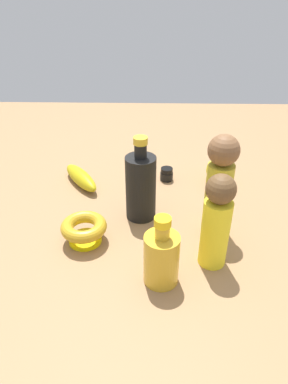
{
  "coord_description": "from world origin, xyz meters",
  "views": [
    {
      "loc": [
        0.02,
        -0.76,
        0.55
      ],
      "look_at": [
        0.0,
        0.0,
        0.07
      ],
      "focal_mm": 32.12,
      "sensor_mm": 36.0,
      "label": 1
    }
  ],
  "objects_px": {
    "banana": "(81,178)",
    "cat_figurine": "(217,171)",
    "bowl": "(84,229)",
    "person_figure_child": "(217,221)",
    "bottle_tall": "(141,186)",
    "person_figure_adult": "(219,183)",
    "nail_polish_jar": "(167,174)",
    "bottle_short": "(161,257)"
  },
  "relations": [
    {
      "from": "bottle_tall",
      "to": "cat_figurine",
      "type": "bearing_deg",
      "value": 39.42
    },
    {
      "from": "person_figure_adult",
      "to": "bottle_tall",
      "type": "relative_size",
      "value": 1.14
    },
    {
      "from": "bottle_tall",
      "to": "bottle_short",
      "type": "relative_size",
      "value": 1.41
    },
    {
      "from": "nail_polish_jar",
      "to": "banana",
      "type": "distance_m",
      "value": 0.27
    },
    {
      "from": "bowl",
      "to": "bottle_tall",
      "type": "relative_size",
      "value": 0.49
    },
    {
      "from": "person_figure_adult",
      "to": "nail_polish_jar",
      "type": "height_order",
      "value": "person_figure_adult"
    },
    {
      "from": "bowl",
      "to": "cat_figurine",
      "type": "relative_size",
      "value": 0.83
    },
    {
      "from": "bowl",
      "to": "banana",
      "type": "xyz_separation_m",
      "value": [
        -0.06,
        0.27,
        -0.01
      ]
    },
    {
      "from": "bottle_tall",
      "to": "person_figure_adult",
      "type": "bearing_deg",
      "value": -16.75
    },
    {
      "from": "bottle_tall",
      "to": "cat_figurine",
      "type": "xyz_separation_m",
      "value": [
        0.23,
        0.19,
        -0.06
      ]
    },
    {
      "from": "person_figure_child",
      "to": "banana",
      "type": "relative_size",
      "value": 1.22
    },
    {
      "from": "banana",
      "to": "bottle_tall",
      "type": "distance_m",
      "value": 0.26
    },
    {
      "from": "bowl",
      "to": "banana",
      "type": "distance_m",
      "value": 0.28
    },
    {
      "from": "person_figure_adult",
      "to": "person_figure_child",
      "type": "xyz_separation_m",
      "value": [
        -0.02,
        -0.12,
        -0.02
      ]
    },
    {
      "from": "person_figure_child",
      "to": "bottle_tall",
      "type": "bearing_deg",
      "value": 133.8
    },
    {
      "from": "banana",
      "to": "cat_figurine",
      "type": "height_order",
      "value": "cat_figurine"
    },
    {
      "from": "person_figure_adult",
      "to": "bottle_short",
      "type": "height_order",
      "value": "person_figure_adult"
    },
    {
      "from": "person_figure_adult",
      "to": "nail_polish_jar",
      "type": "xyz_separation_m",
      "value": [
        -0.11,
        0.26,
        -0.12
      ]
    },
    {
      "from": "person_figure_child",
      "to": "bottle_tall",
      "type": "distance_m",
      "value": 0.24
    },
    {
      "from": "bottle_tall",
      "to": "cat_figurine",
      "type": "distance_m",
      "value": 0.31
    },
    {
      "from": "banana",
      "to": "cat_figurine",
      "type": "bearing_deg",
      "value": 57.54
    },
    {
      "from": "nail_polish_jar",
      "to": "cat_figurine",
      "type": "height_order",
      "value": "cat_figurine"
    },
    {
      "from": "cat_figurine",
      "to": "banana",
      "type": "bearing_deg",
      "value": -176.39
    },
    {
      "from": "banana",
      "to": "bottle_tall",
      "type": "relative_size",
      "value": 0.8
    },
    {
      "from": "person_figure_child",
      "to": "bowl",
      "type": "distance_m",
      "value": 0.31
    },
    {
      "from": "nail_polish_jar",
      "to": "bowl",
      "type": "distance_m",
      "value": 0.37
    },
    {
      "from": "person_figure_adult",
      "to": "cat_figurine",
      "type": "bearing_deg",
      "value": 79.69
    },
    {
      "from": "person_figure_child",
      "to": "cat_figurine",
      "type": "relative_size",
      "value": 1.67
    },
    {
      "from": "person_figure_child",
      "to": "bottle_short",
      "type": "bearing_deg",
      "value": -153.29
    },
    {
      "from": "bowl",
      "to": "bottle_tall",
      "type": "xyz_separation_m",
      "value": [
        0.13,
        0.11,
        0.05
      ]
    },
    {
      "from": "bottle_short",
      "to": "cat_figurine",
      "type": "bearing_deg",
      "value": 66.62
    },
    {
      "from": "banana",
      "to": "cat_figurine",
      "type": "xyz_separation_m",
      "value": [
        0.42,
        0.03,
        0.01
      ]
    },
    {
      "from": "bowl",
      "to": "bottle_tall",
      "type": "distance_m",
      "value": 0.18
    },
    {
      "from": "bottle_short",
      "to": "person_figure_adult",
      "type": "bearing_deg",
      "value": 51.79
    },
    {
      "from": "bowl",
      "to": "bottle_tall",
      "type": "height_order",
      "value": "bottle_tall"
    },
    {
      "from": "person_figure_adult",
      "to": "cat_figurine",
      "type": "distance_m",
      "value": 0.27
    },
    {
      "from": "nail_polish_jar",
      "to": "bottle_short",
      "type": "distance_m",
      "value": 0.43
    },
    {
      "from": "person_figure_adult",
      "to": "banana",
      "type": "relative_size",
      "value": 1.41
    },
    {
      "from": "bowl",
      "to": "person_figure_child",
      "type": "bearing_deg",
      "value": -12.06
    },
    {
      "from": "nail_polish_jar",
      "to": "bottle_tall",
      "type": "bearing_deg",
      "value": -110.65
    },
    {
      "from": "bottle_tall",
      "to": "bottle_short",
      "type": "bearing_deg",
      "value": -77.77
    },
    {
      "from": "person_figure_adult",
      "to": "banana",
      "type": "bearing_deg",
      "value": 149.77
    }
  ]
}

